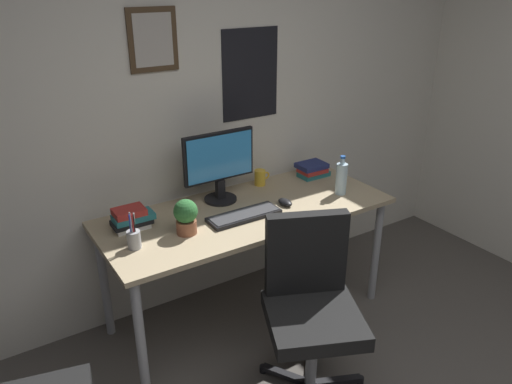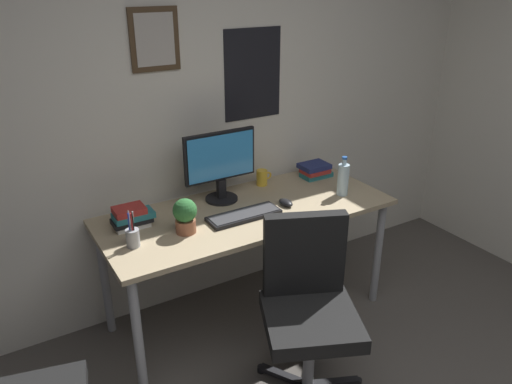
% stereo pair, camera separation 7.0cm
% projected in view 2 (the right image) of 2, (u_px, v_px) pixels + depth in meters
% --- Properties ---
extents(wall_back, '(4.40, 0.10, 2.60)m').
position_uv_depth(wall_back, '(201.00, 105.00, 3.04)').
color(wall_back, silver).
rests_on(wall_back, ground_plane).
extents(desk, '(1.74, 0.72, 0.76)m').
position_uv_depth(desk, '(247.00, 221.00, 2.98)').
color(desk, tan).
rests_on(desk, ground_plane).
extents(office_chair, '(0.61, 0.61, 0.95)m').
position_uv_depth(office_chair, '(308.00, 300.00, 2.52)').
color(office_chair, black).
rests_on(office_chair, ground_plane).
extents(monitor, '(0.46, 0.20, 0.43)m').
position_uv_depth(monitor, '(220.00, 163.00, 2.98)').
color(monitor, black).
rests_on(monitor, desk).
extents(keyboard, '(0.43, 0.15, 0.03)m').
position_uv_depth(keyboard, '(243.00, 215.00, 2.85)').
color(keyboard, black).
rests_on(keyboard, desk).
extents(computer_mouse, '(0.06, 0.11, 0.04)m').
position_uv_depth(computer_mouse, '(286.00, 203.00, 2.99)').
color(computer_mouse, black).
rests_on(computer_mouse, desk).
extents(water_bottle, '(0.07, 0.07, 0.25)m').
position_uv_depth(water_bottle, '(343.00, 179.00, 3.10)').
color(water_bottle, silver).
rests_on(water_bottle, desk).
extents(coffee_mug_near, '(0.11, 0.07, 0.10)m').
position_uv_depth(coffee_mug_near, '(262.00, 177.00, 3.27)').
color(coffee_mug_near, yellow).
rests_on(coffee_mug_near, desk).
extents(potted_plant, '(0.13, 0.13, 0.20)m').
position_uv_depth(potted_plant, '(185.00, 215.00, 2.65)').
color(potted_plant, brown).
rests_on(potted_plant, desk).
extents(pen_cup, '(0.07, 0.07, 0.20)m').
position_uv_depth(pen_cup, '(133.00, 237.00, 2.53)').
color(pen_cup, '#9EA0A5').
rests_on(pen_cup, desk).
extents(book_stack_left, '(0.21, 0.16, 0.09)m').
position_uv_depth(book_stack_left, '(315.00, 170.00, 3.40)').
color(book_stack_left, '#26727A').
rests_on(book_stack_left, desk).
extents(book_stack_right, '(0.23, 0.13, 0.12)m').
position_uv_depth(book_stack_right, '(132.00, 217.00, 2.72)').
color(book_stack_right, silver).
rests_on(book_stack_right, desk).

